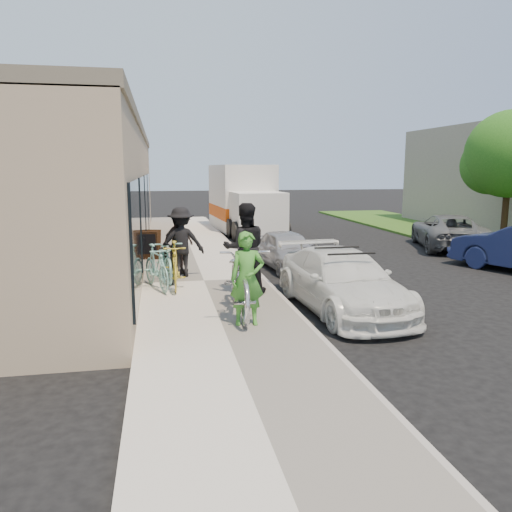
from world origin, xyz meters
TOP-DOWN VIEW (x-y plane):
  - ground at (0.00, 0.00)m, footprint 120.00×120.00m
  - sidewalk at (-2.00, 3.00)m, footprint 3.00×34.00m
  - curb at (-0.45, 3.00)m, footprint 0.12×34.00m
  - storefront at (-5.24, 7.99)m, footprint 3.60×20.00m
  - bike_rack at (-2.86, 2.99)m, footprint 0.20×0.67m
  - sandwich_board at (-3.34, 6.33)m, footprint 0.66×0.66m
  - sedan_white at (0.62, 0.32)m, footprint 2.01×4.37m
  - sedan_silver at (0.61, 4.83)m, footprint 1.63×3.41m
  - moving_truck at (0.83, 13.63)m, footprint 2.75×6.42m
  - far_car_gray at (7.42, 7.43)m, footprint 3.45×4.97m
  - median_tree at (9.86, 7.66)m, footprint 3.25×3.25m
  - tandem_bike at (-1.55, -0.01)m, footprint 1.00×2.58m
  - woman_rider at (-1.55, -0.71)m, footprint 0.64×0.45m
  - man_standing at (-1.20, 1.60)m, footprint 1.01×0.81m
  - cruiser_bike_a at (-3.15, 2.35)m, footprint 0.96×1.76m
  - cruiser_bike_b at (-2.92, 3.30)m, footprint 0.90×1.97m
  - cruiser_bike_c at (-2.72, 2.39)m, footprint 0.53×1.79m
  - bystander_a at (-2.51, 3.62)m, footprint 1.17×0.69m
  - bystander_b at (-2.59, 3.89)m, footprint 0.99×0.84m

SIDE VIEW (x-z plane):
  - ground at x=0.00m, z-range 0.00..0.00m
  - curb at x=-0.45m, z-range 0.00..0.13m
  - sidewalk at x=-2.00m, z-range 0.00..0.15m
  - sedan_silver at x=0.61m, z-range 0.00..1.13m
  - sandwich_board at x=-3.34m, z-range 0.16..1.05m
  - sedan_white at x=0.62m, z-range -0.02..1.26m
  - far_car_gray at x=7.42m, z-range 0.00..1.26m
  - cruiser_bike_b at x=-2.92m, z-range 0.15..1.15m
  - cruiser_bike_a at x=-3.15m, z-range 0.15..1.17m
  - cruiser_bike_c at x=-2.72m, z-range 0.15..1.22m
  - bike_rack at x=-2.86m, z-range 0.25..1.21m
  - tandem_bike at x=-1.55m, z-range 0.15..1.49m
  - bystander_b at x=-2.59m, z-range 0.15..1.74m
  - woman_rider at x=-1.55m, z-range 0.15..1.82m
  - bystander_a at x=-2.51m, z-range 0.15..1.95m
  - man_standing at x=-1.20m, z-range 0.15..2.17m
  - moving_truck at x=0.83m, z-range -0.17..2.92m
  - storefront at x=-5.24m, z-range 0.01..4.24m
  - median_tree at x=9.86m, z-range 0.83..5.80m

